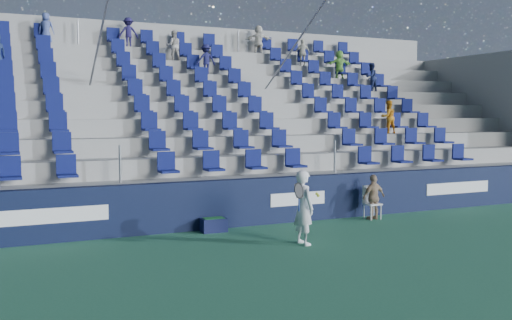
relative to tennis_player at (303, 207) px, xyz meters
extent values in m
plane|color=#30704D|center=(-0.37, -0.67, -0.82)|extent=(70.00, 70.00, 0.00)
cube|color=black|center=(-0.37, 2.48, -0.22)|extent=(24.00, 0.30, 1.20)
cube|color=white|center=(-5.37, 2.32, -0.20)|extent=(3.20, 0.02, 0.34)
cube|color=white|center=(1.13, 2.32, -0.20)|extent=(1.60, 0.02, 0.34)
cube|color=white|center=(6.63, 2.32, -0.20)|extent=(2.40, 0.02, 0.34)
cube|color=gray|center=(-0.37, 3.05, -0.22)|extent=(24.00, 0.85, 1.20)
cube|color=gray|center=(-0.37, 3.90, 0.03)|extent=(24.00, 0.85, 1.70)
cube|color=gray|center=(-0.37, 4.75, 0.28)|extent=(24.00, 0.85, 2.20)
cube|color=gray|center=(-0.37, 5.60, 0.53)|extent=(24.00, 0.85, 2.70)
cube|color=gray|center=(-0.37, 6.45, 0.78)|extent=(24.00, 0.85, 3.20)
cube|color=gray|center=(-0.37, 7.30, 1.03)|extent=(24.00, 0.85, 3.70)
cube|color=gray|center=(-0.37, 8.15, 1.28)|extent=(24.00, 0.85, 4.20)
cube|color=gray|center=(-0.37, 9.00, 1.53)|extent=(24.00, 0.85, 4.70)
cube|color=gray|center=(-0.37, 9.85, 1.78)|extent=(24.00, 0.85, 5.20)
cube|color=gray|center=(-0.37, 10.53, 2.28)|extent=(24.00, 0.50, 6.20)
cube|color=gray|center=(11.48, 6.45, 1.78)|extent=(0.30, 7.65, 5.20)
cube|color=#0D1452|center=(-0.37, 3.05, 0.73)|extent=(16.05, 0.50, 0.70)
cube|color=#0D1452|center=(-0.37, 3.90, 1.23)|extent=(16.05, 0.50, 0.70)
cube|color=#0D1452|center=(-0.37, 4.75, 1.73)|extent=(16.05, 0.50, 0.70)
cube|color=#0D1452|center=(-0.37, 5.60, 2.23)|extent=(16.05, 0.50, 0.70)
cube|color=#0D1452|center=(-0.37, 6.45, 2.73)|extent=(16.05, 0.50, 0.70)
cube|color=#0D1452|center=(-0.37, 7.30, 3.23)|extent=(16.05, 0.50, 0.70)
cube|color=#0D1452|center=(-0.37, 8.15, 3.73)|extent=(16.05, 0.50, 0.70)
cube|color=#0D1452|center=(-0.37, 9.00, 4.23)|extent=(16.05, 0.50, 0.70)
cube|color=#0D1452|center=(-0.37, 9.85, 4.73)|extent=(16.05, 0.50, 0.70)
cylinder|color=gray|center=(-3.37, 6.45, 3.53)|extent=(0.06, 7.68, 4.55)
cylinder|color=gray|center=(2.63, 6.45, 3.53)|extent=(0.06, 7.68, 4.55)
imported|color=#19194B|center=(0.63, 8.10, 3.91)|extent=(0.69, 0.40, 1.05)
imported|color=orange|center=(5.82, 4.70, 1.93)|extent=(0.56, 0.45, 1.10)
imported|color=silver|center=(3.41, 9.80, 4.94)|extent=(1.08, 0.65, 1.11)
imported|color=#40508D|center=(-4.42, 9.80, 4.90)|extent=(0.58, 0.47, 1.03)
imported|color=beige|center=(4.92, 8.95, 4.41)|extent=(0.66, 0.36, 1.06)
imported|color=#B8B1A6|center=(-0.27, 8.95, 4.42)|extent=(0.59, 0.49, 1.08)
imported|color=#1E1849|center=(-1.67, 9.80, 4.92)|extent=(0.73, 0.48, 1.06)
imported|color=#78C54F|center=(6.06, 8.10, 3.93)|extent=(1.05, 0.47, 1.09)
imported|color=#18224A|center=(6.94, 7.25, 3.42)|extent=(0.60, 0.52, 1.08)
imported|color=white|center=(0.00, 0.00, 0.00)|extent=(0.44, 0.63, 1.63)
cylinder|color=navy|center=(-0.25, -0.25, 0.11)|extent=(0.03, 0.03, 0.28)
torus|color=black|center=(-0.25, -0.25, 0.41)|extent=(0.30, 0.17, 0.28)
plane|color=#262626|center=(-0.25, -0.25, 0.41)|extent=(0.30, 0.16, 0.29)
sphere|color=#BCCD2F|center=(0.25, -0.20, 0.27)|extent=(0.07, 0.07, 0.07)
sphere|color=#BCCD2F|center=(0.25, -0.14, 0.30)|extent=(0.07, 0.07, 0.07)
cube|color=white|center=(3.18, 1.88, -0.40)|extent=(0.40, 0.40, 0.04)
cube|color=white|center=(3.18, 2.07, -0.16)|extent=(0.39, 0.04, 0.49)
cylinder|color=white|center=(3.02, 1.72, -0.62)|extent=(0.03, 0.03, 0.39)
cylinder|color=white|center=(3.34, 1.72, -0.62)|extent=(0.03, 0.03, 0.39)
cylinder|color=white|center=(3.02, 2.04, -0.62)|extent=(0.03, 0.03, 0.39)
cylinder|color=white|center=(3.34, 2.04, -0.62)|extent=(0.03, 0.03, 0.39)
imported|color=tan|center=(3.18, 1.83, -0.21)|extent=(0.74, 0.35, 1.22)
cube|color=#10143A|center=(-1.32, 2.08, -0.65)|extent=(0.62, 0.42, 0.33)
cube|color=#1E662D|center=(-1.32, 2.08, -0.58)|extent=(0.50, 0.31, 0.20)
camera|label=1|loc=(-5.99, -10.74, 2.00)|focal=40.00mm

